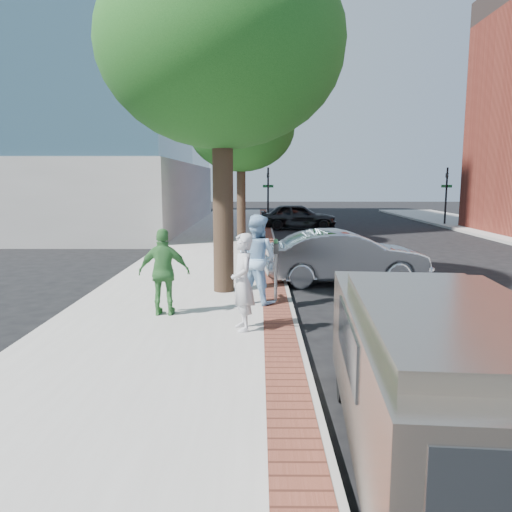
{
  "coord_description": "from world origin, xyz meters",
  "views": [
    {
      "loc": [
        0.31,
        -10.74,
        2.98
      ],
      "look_at": [
        0.24,
        0.98,
        1.2
      ],
      "focal_mm": 35.0,
      "sensor_mm": 36.0,
      "label": 1
    }
  ],
  "objects_px": {
    "person_green": "(164,272)",
    "van": "(436,371)",
    "person_officer": "(257,259)",
    "sedan_silver": "(345,257)",
    "parking_meter": "(276,257)",
    "bg_car": "(298,216)",
    "person_gray": "(243,282)"
  },
  "relations": [
    {
      "from": "sedan_silver",
      "to": "person_gray",
      "type": "bearing_deg",
      "value": 146.11
    },
    {
      "from": "parking_meter",
      "to": "bg_car",
      "type": "distance_m",
      "value": 19.13
    },
    {
      "from": "person_officer",
      "to": "bg_car",
      "type": "height_order",
      "value": "person_officer"
    },
    {
      "from": "parking_meter",
      "to": "sedan_silver",
      "type": "relative_size",
      "value": 0.31
    },
    {
      "from": "parking_meter",
      "to": "person_officer",
      "type": "height_order",
      "value": "person_officer"
    },
    {
      "from": "parking_meter",
      "to": "bg_car",
      "type": "height_order",
      "value": "parking_meter"
    },
    {
      "from": "person_green",
      "to": "van",
      "type": "bearing_deg",
      "value": 126.37
    },
    {
      "from": "parking_meter",
      "to": "sedan_silver",
      "type": "bearing_deg",
      "value": 53.13
    },
    {
      "from": "sedan_silver",
      "to": "person_officer",
      "type": "bearing_deg",
      "value": 134.09
    },
    {
      "from": "person_green",
      "to": "bg_car",
      "type": "height_order",
      "value": "person_green"
    },
    {
      "from": "sedan_silver",
      "to": "van",
      "type": "relative_size",
      "value": 0.94
    },
    {
      "from": "person_gray",
      "to": "sedan_silver",
      "type": "height_order",
      "value": "person_gray"
    },
    {
      "from": "person_green",
      "to": "van",
      "type": "relative_size",
      "value": 0.37
    },
    {
      "from": "person_green",
      "to": "sedan_silver",
      "type": "bearing_deg",
      "value": -138.19
    },
    {
      "from": "person_gray",
      "to": "van",
      "type": "bearing_deg",
      "value": 13.39
    },
    {
      "from": "person_gray",
      "to": "van",
      "type": "xyz_separation_m",
      "value": [
        2.19,
        -4.19,
        -0.09
      ]
    },
    {
      "from": "person_officer",
      "to": "sedan_silver",
      "type": "height_order",
      "value": "person_officer"
    },
    {
      "from": "person_green",
      "to": "bg_car",
      "type": "relative_size",
      "value": 0.39
    },
    {
      "from": "parking_meter",
      "to": "person_gray",
      "type": "distance_m",
      "value": 2.4
    },
    {
      "from": "person_gray",
      "to": "van",
      "type": "distance_m",
      "value": 4.73
    },
    {
      "from": "parking_meter",
      "to": "van",
      "type": "relative_size",
      "value": 0.29
    },
    {
      "from": "van",
      "to": "bg_car",
      "type": "bearing_deg",
      "value": 93.54
    },
    {
      "from": "person_gray",
      "to": "person_green",
      "type": "relative_size",
      "value": 1.01
    },
    {
      "from": "person_gray",
      "to": "person_officer",
      "type": "bearing_deg",
      "value": 158.83
    },
    {
      "from": "person_officer",
      "to": "sedan_silver",
      "type": "bearing_deg",
      "value": -94.79
    },
    {
      "from": "person_green",
      "to": "van",
      "type": "height_order",
      "value": "person_green"
    },
    {
      "from": "bg_car",
      "to": "parking_meter",
      "type": "bearing_deg",
      "value": 175.05
    },
    {
      "from": "parking_meter",
      "to": "bg_car",
      "type": "relative_size",
      "value": 0.32
    },
    {
      "from": "person_officer",
      "to": "sedan_silver",
      "type": "distance_m",
      "value": 3.93
    },
    {
      "from": "person_gray",
      "to": "van",
      "type": "relative_size",
      "value": 0.37
    },
    {
      "from": "parking_meter",
      "to": "sedan_silver",
      "type": "distance_m",
      "value": 3.55
    },
    {
      "from": "person_officer",
      "to": "van",
      "type": "height_order",
      "value": "person_officer"
    }
  ]
}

